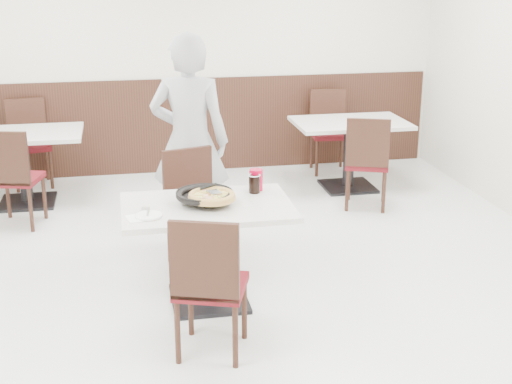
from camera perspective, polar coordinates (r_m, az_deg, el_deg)
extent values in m
plane|color=beige|center=(5.33, -1.99, -8.64)|extent=(7.00, 7.00, 0.00)
cube|color=silver|center=(8.29, -6.03, 11.08)|extent=(6.00, 0.04, 2.80)
cube|color=black|center=(8.42, -5.83, 5.31)|extent=(5.90, 0.03, 1.10)
cylinder|color=black|center=(5.00, -3.75, -0.93)|extent=(0.12, 0.12, 0.04)
cylinder|color=black|center=(5.05, -4.13, -0.46)|extent=(0.38, 0.38, 0.01)
cylinder|color=tan|center=(4.99, -3.56, -0.46)|extent=(0.36, 0.36, 0.02)
cube|color=silver|center=(5.01, -3.36, 0.01)|extent=(0.10, 0.12, 0.00)
cube|color=white|center=(4.83, -9.36, -2.04)|extent=(0.19, 0.19, 0.00)
cylinder|color=white|center=(4.84, -8.60, -1.88)|extent=(0.20, 0.20, 0.01)
cube|color=silver|center=(4.88, -8.62, -1.61)|extent=(0.03, 0.16, 0.00)
cylinder|color=black|center=(5.27, -0.14, 0.62)|extent=(0.09, 0.09, 0.13)
cylinder|color=#AD0122|center=(5.32, 0.00, 0.99)|extent=(0.11, 0.11, 0.16)
imported|color=#A8A9AD|center=(6.10, -5.33, 4.04)|extent=(0.77, 0.61, 1.85)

